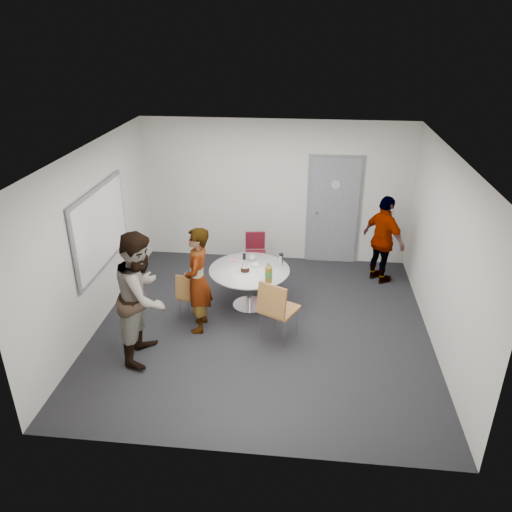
# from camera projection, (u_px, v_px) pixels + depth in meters

# --- Properties ---
(floor) EXTENTS (5.00, 5.00, 0.00)m
(floor) POSITION_uv_depth(u_px,v_px,m) (262.00, 326.00, 7.67)
(floor) COLOR black
(floor) RESTS_ON ground
(ceiling) EXTENTS (5.00, 5.00, 0.00)m
(ceiling) POSITION_uv_depth(u_px,v_px,m) (264.00, 152.00, 6.51)
(ceiling) COLOR silver
(ceiling) RESTS_ON wall_back
(wall_back) EXTENTS (5.00, 0.00, 5.00)m
(wall_back) POSITION_uv_depth(u_px,v_px,m) (276.00, 192.00, 9.34)
(wall_back) COLOR silver
(wall_back) RESTS_ON floor
(wall_left) EXTENTS (0.00, 5.00, 5.00)m
(wall_left) POSITION_uv_depth(u_px,v_px,m) (94.00, 239.00, 7.33)
(wall_left) COLOR silver
(wall_left) RESTS_ON floor
(wall_right) EXTENTS (0.00, 5.00, 5.00)m
(wall_right) POSITION_uv_depth(u_px,v_px,m) (444.00, 254.00, 6.85)
(wall_right) COLOR silver
(wall_right) RESTS_ON floor
(wall_front) EXTENTS (5.00, 0.00, 5.00)m
(wall_front) POSITION_uv_depth(u_px,v_px,m) (239.00, 351.00, 4.84)
(wall_front) COLOR silver
(wall_front) RESTS_ON floor
(door) EXTENTS (1.02, 0.17, 2.12)m
(door) POSITION_uv_depth(u_px,v_px,m) (334.00, 211.00, 9.35)
(door) COLOR slate
(door) RESTS_ON wall_back
(whiteboard) EXTENTS (0.04, 1.90, 1.25)m
(whiteboard) POSITION_uv_depth(u_px,v_px,m) (101.00, 228.00, 7.47)
(whiteboard) COLOR gray
(whiteboard) RESTS_ON wall_left
(table) EXTENTS (1.29, 1.29, 1.00)m
(table) POSITION_uv_depth(u_px,v_px,m) (251.00, 275.00, 7.96)
(table) COLOR silver
(table) RESTS_ON floor
(chair_near_left) EXTENTS (0.45, 0.48, 0.81)m
(chair_near_left) POSITION_uv_depth(u_px,v_px,m) (190.00, 293.00, 7.62)
(chair_near_left) COLOR brown
(chair_near_left) RESTS_ON floor
(chair_near_right) EXTENTS (0.64, 0.66, 0.98)m
(chair_near_right) POSITION_uv_depth(u_px,v_px,m) (276.00, 306.00, 7.05)
(chair_near_right) COLOR brown
(chair_near_right) RESTS_ON floor
(chair_far) EXTENTS (0.43, 0.46, 0.78)m
(chair_far) POSITION_uv_depth(u_px,v_px,m) (255.00, 249.00, 9.11)
(chair_far) COLOR maroon
(chair_far) RESTS_ON floor
(person_main) EXTENTS (0.43, 0.62, 1.64)m
(person_main) POSITION_uv_depth(u_px,v_px,m) (198.00, 280.00, 7.29)
(person_main) COLOR #A5C6EA
(person_main) RESTS_ON floor
(person_left) EXTENTS (0.70, 0.90, 1.85)m
(person_left) POSITION_uv_depth(u_px,v_px,m) (142.00, 296.00, 6.66)
(person_left) COLOR white
(person_left) RESTS_ON floor
(person_right) EXTENTS (0.88, 0.97, 1.59)m
(person_right) POSITION_uv_depth(u_px,v_px,m) (383.00, 240.00, 8.69)
(person_right) COLOR black
(person_right) RESTS_ON floor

